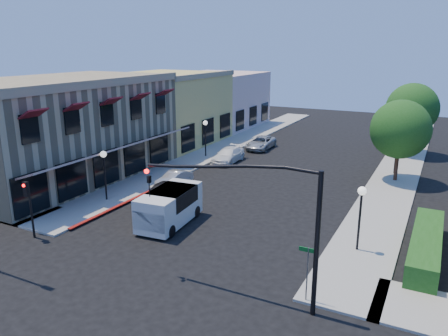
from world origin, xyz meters
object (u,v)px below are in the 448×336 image
at_px(lamppost_right_near, 361,202).
at_px(lamppost_right_far, 397,143).
at_px(signal_mast_arm, 265,210).
at_px(parked_car_a, 161,192).
at_px(street_tree_b, 412,109).
at_px(secondary_signal, 28,199).
at_px(lamppost_left_near, 104,163).
at_px(street_tree_a, 400,129).
at_px(parked_car_d, 261,143).
at_px(parked_car_c, 228,155).
at_px(street_name_sign, 308,266).
at_px(lamppost_left_far, 205,129).
at_px(white_van, 169,205).
at_px(parked_car_b, 174,179).

xyz_separation_m(lamppost_right_near, lamppost_right_far, (0.00, 16.00, 0.00)).
bearing_deg(signal_mast_arm, parked_car_a, 142.83).
relative_size(street_tree_b, secondary_signal, 2.11).
bearing_deg(lamppost_left_near, street_tree_a, 38.98).
bearing_deg(lamppost_right_near, secondary_signal, -158.22).
bearing_deg(lamppost_right_far, parked_car_d, 164.85).
xyz_separation_m(parked_car_c, parked_car_d, (0.60, 6.42, -0.01)).
height_order(street_tree_b, parked_car_a, street_tree_b).
xyz_separation_m(street_name_sign, lamppost_right_far, (1.00, 21.80, 1.04)).
distance_m(street_tree_a, lamppost_left_far, 17.36).
xyz_separation_m(lamppost_right_far, parked_car_a, (-13.68, -14.14, -2.10)).
bearing_deg(street_tree_a, white_van, -125.55).
bearing_deg(parked_car_b, white_van, -52.01).
bearing_deg(lamppost_right_near, parked_car_a, 172.24).
height_order(street_tree_a, signal_mast_arm, street_tree_a).
bearing_deg(street_name_sign, lamppost_left_near, 160.07).
bearing_deg(lamppost_left_near, parked_car_b, 65.30).
bearing_deg(parked_car_d, street_name_sign, -66.46).
height_order(street_tree_a, white_van, street_tree_a).
relative_size(street_tree_b, parked_car_a, 1.88).
bearing_deg(lamppost_left_far, parked_car_c, -14.84).
bearing_deg(secondary_signal, parked_car_a, 71.55).
bearing_deg(street_name_sign, parked_car_c, 124.67).
bearing_deg(street_tree_b, lamppost_right_far, -92.15).
height_order(secondary_signal, white_van, secondary_signal).
bearing_deg(secondary_signal, street_name_sign, 2.93).
distance_m(street_tree_a, street_tree_b, 10.01).
bearing_deg(lamppost_right_near, lamppost_right_far, 90.00).
distance_m(lamppost_right_near, parked_car_d, 24.00).
bearing_deg(secondary_signal, parked_car_c, 83.33).
relative_size(street_tree_b, white_van, 1.41).
distance_m(lamppost_right_near, parked_car_b, 15.68).
bearing_deg(lamppost_right_far, parked_car_a, -134.06).
xyz_separation_m(street_tree_b, parked_car_d, (-13.88, -4.32, -3.90)).
distance_m(lamppost_left_near, parked_car_c, 13.71).
bearing_deg(parked_car_b, lamppost_left_near, -108.05).
bearing_deg(parked_car_a, parked_car_d, 89.80).
bearing_deg(parked_car_d, secondary_signal, -99.08).
relative_size(secondary_signal, lamppost_left_far, 0.93).
relative_size(lamppost_left_far, lamppost_right_near, 1.00).
distance_m(signal_mast_arm, parked_car_d, 28.58).
bearing_deg(white_van, lamppost_left_far, 111.97).
height_order(street_tree_b, lamppost_left_far, street_tree_b).
bearing_deg(parked_car_b, parked_car_a, -65.32).
height_order(lamppost_left_near, lamppost_left_far, same).
distance_m(street_tree_a, parked_car_d, 15.41).
xyz_separation_m(lamppost_left_near, lamppost_right_far, (17.00, 16.00, 0.00)).
bearing_deg(parked_car_d, parked_car_c, -98.08).
distance_m(lamppost_left_far, lamppost_right_far, 17.12).
height_order(lamppost_right_far, white_van, lamppost_right_far).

